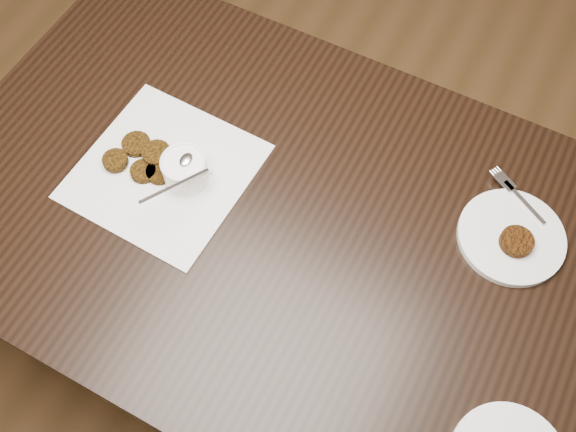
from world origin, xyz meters
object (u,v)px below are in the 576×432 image
object	(u,v)px
napkin	(165,171)
sauce_ramekin	(183,161)
plate_with_patty	(512,235)
table	(280,288)

from	to	relation	value
napkin	sauce_ramekin	xyz separation A→B (m)	(0.05, 0.01, 0.06)
napkin	plate_with_patty	xyz separation A→B (m)	(0.65, 0.18, 0.01)
napkin	plate_with_patty	bearing A→B (deg)	15.35
table	plate_with_patty	xyz separation A→B (m)	(0.41, 0.16, 0.39)
napkin	plate_with_patty	world-z (taller)	plate_with_patty
sauce_ramekin	table	bearing A→B (deg)	3.64
plate_with_patty	sauce_ramekin	bearing A→B (deg)	-164.15
table	napkin	world-z (taller)	napkin
table	plate_with_patty	distance (m)	0.59
sauce_ramekin	plate_with_patty	world-z (taller)	sauce_ramekin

